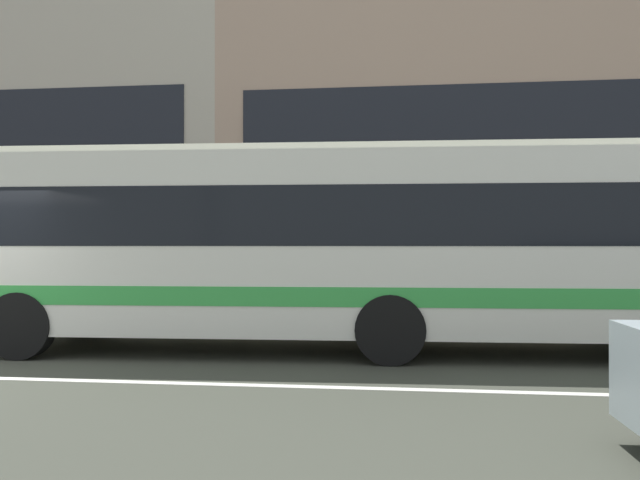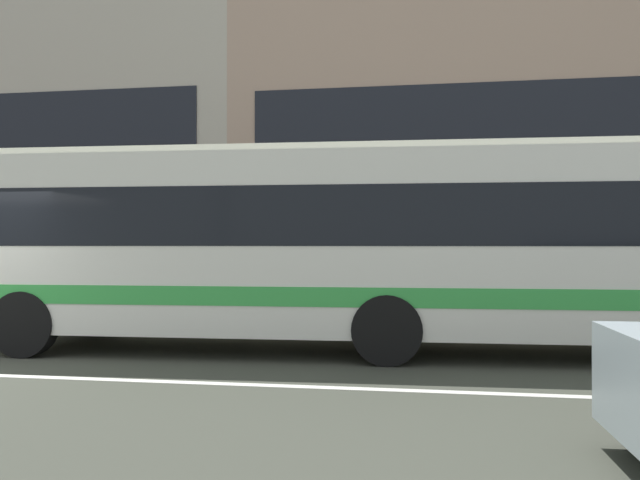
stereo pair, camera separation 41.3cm
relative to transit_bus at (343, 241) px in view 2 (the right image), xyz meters
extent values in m
cube|color=tan|center=(6.25, 13.17, 2.75)|extent=(21.25, 10.95, 9.01)
cube|color=black|center=(6.25, 7.68, 3.47)|extent=(19.55, 0.04, 1.80)
cube|color=silver|center=(0.00, 0.00, -0.05)|extent=(11.58, 2.94, 2.72)
cube|color=black|center=(0.00, 0.00, 0.36)|extent=(10.90, 2.94, 0.87)
cube|color=green|center=(0.00, 0.00, -0.80)|extent=(11.36, 2.96, 0.28)
cube|color=silver|center=(0.00, 0.00, 1.37)|extent=(11.11, 2.52, 0.12)
cube|color=black|center=(-5.76, -0.22, 0.36)|extent=(0.11, 2.11, 0.96)
cylinder|color=black|center=(-4.70, -1.33, -1.26)|extent=(1.01, 0.32, 1.00)
cylinder|color=black|center=(-4.79, 0.97, -1.26)|extent=(1.01, 0.32, 1.00)
cylinder|color=black|center=(0.76, -1.13, -1.26)|extent=(1.01, 0.32, 1.00)
cylinder|color=black|center=(0.67, 1.18, -1.26)|extent=(1.01, 0.32, 1.00)
cylinder|color=black|center=(4.70, 1.33, -1.26)|extent=(1.01, 0.32, 1.00)
camera|label=1|loc=(0.83, -10.17, -0.04)|focal=35.63mm
camera|label=2|loc=(1.24, -10.11, -0.04)|focal=35.63mm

